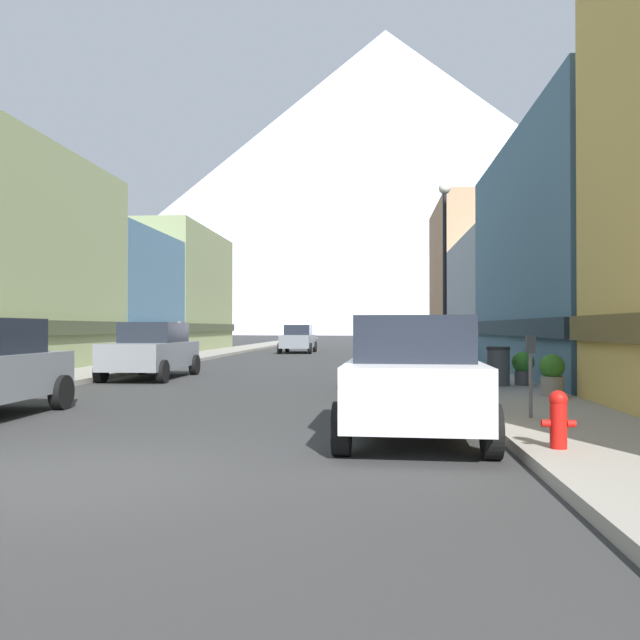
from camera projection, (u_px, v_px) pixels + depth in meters
The scene contains 22 objects.
ground_plane at pixel (74, 477), 6.77m from camera, with size 400.00×400.00×0.00m, color #323232.
sidewalk_left at pixel (233, 350), 42.18m from camera, with size 2.50×100.00×0.15m, color gray.
sidewalk_right at pixel (421, 351), 41.10m from camera, with size 2.50×100.00×0.15m, color gray.
storefront_left_2 at pixel (65, 298), 31.98m from camera, with size 10.24×8.28×6.44m.
storefront_left_3 at pixel (153, 294), 42.10m from camera, with size 8.48×11.89×8.05m.
storefront_right_1 at pixel (637, 262), 19.81m from camera, with size 8.30×12.93×7.63m.
storefront_right_2 at pixel (542, 302), 31.76m from camera, with size 8.70×11.07×6.05m.
storefront_right_3 at pixel (485, 280), 43.09m from camera, with size 6.90×11.35×10.07m.
car_left_1 at pixel (152, 350), 19.93m from camera, with size 2.08×4.41×1.78m.
car_right_0 at pixel (413, 375), 9.39m from camera, with size 2.21×4.47×1.78m.
car_right_1 at pixel (397, 356), 15.83m from camera, with size 2.13×4.43×1.78m.
car_driving_0 at pixel (298, 339), 39.93m from camera, with size 2.06×4.40×1.78m.
fire_hydrant_near at pixel (558, 417), 7.61m from camera, with size 0.40×0.22×0.70m.
parking_meter_near at pixel (531, 365), 10.18m from camera, with size 0.14×0.10×1.33m.
trash_bin_right at pixel (498, 366), 15.89m from camera, with size 0.59×0.59×0.98m.
potted_plant_0 at pixel (523, 367), 15.99m from camera, with size 0.55×0.55×0.85m.
potted_plant_1 at pixel (466, 352), 26.07m from camera, with size 0.50×0.50×0.85m.
potted_plant_2 at pixel (552, 374), 13.38m from camera, with size 0.52×0.52×0.90m.
pedestrian_0 at pixel (179, 341), 30.60m from camera, with size 0.36×0.36×1.75m.
pedestrian_1 at pixel (456, 347), 23.46m from camera, with size 0.36×0.36×1.57m.
streetlamp_right at pixel (445, 249), 19.00m from camera, with size 0.36×0.36×5.86m.
mountain_backdrop at pixel (386, 180), 265.84m from camera, with size 282.84×282.84×127.85m, color silver.
Camera 1 is at (3.23, -6.53, 1.62)m, focal length 35.32 mm.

